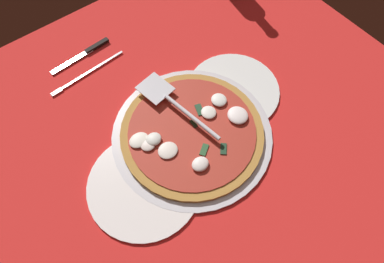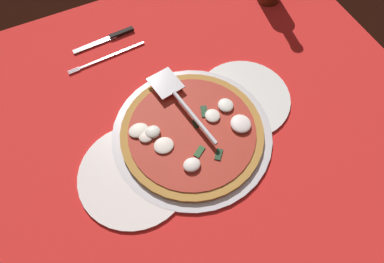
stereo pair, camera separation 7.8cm
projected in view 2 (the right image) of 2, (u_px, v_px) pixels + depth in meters
ground_plane at (203, 152)px, 78.09cm from camera, size 115.05×115.05×0.80cm
checker_pattern at (203, 151)px, 77.69cm from camera, size 115.05×115.05×0.10cm
pizza_pan at (192, 135)px, 79.09cm from camera, size 37.01×37.01×1.05cm
dinner_plate_left at (134, 175)px, 74.35cm from camera, size 24.55×24.55×1.00cm
dinner_plate_right at (243, 98)px, 84.01cm from camera, size 22.90×22.90×1.00cm
pizza at (192, 132)px, 77.93cm from camera, size 32.87×32.87×2.77cm
pizza_server at (180, 101)px, 79.26cm from camera, size 7.59×24.21×1.00cm
place_setting_far at (109, 48)px, 92.03cm from camera, size 21.41×14.34×1.40cm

